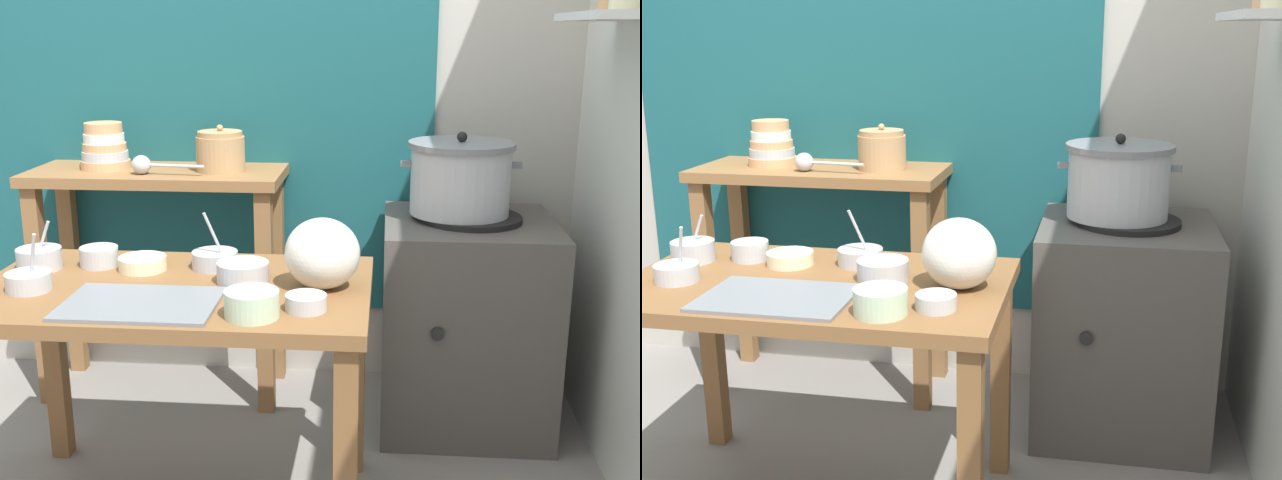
{
  "view_description": "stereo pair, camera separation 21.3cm",
  "coord_description": "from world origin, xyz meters",
  "views": [
    {
      "loc": [
        0.62,
        -1.99,
        1.41
      ],
      "look_at": [
        0.43,
        0.17,
        0.82
      ],
      "focal_mm": 43.38,
      "sensor_mm": 36.0,
      "label": 1
    },
    {
      "loc": [
        0.83,
        -1.96,
        1.41
      ],
      "look_at": [
        0.43,
        0.17,
        0.82
      ],
      "focal_mm": 43.38,
      "sensor_mm": 36.0,
      "label": 2
    }
  ],
  "objects": [
    {
      "name": "stove_block",
      "position": [
        0.92,
        0.7,
        0.38
      ],
      "size": [
        0.6,
        0.61,
        0.78
      ],
      "color": "#4C4742",
      "rests_on": "ground"
    },
    {
      "name": "prep_bowl_2",
      "position": [
        -0.35,
        -0.05,
        0.75
      ],
      "size": [
        0.13,
        0.13,
        0.16
      ],
      "color": "#B7BABF",
      "rests_on": "prep_table"
    },
    {
      "name": "prep_bowl_0",
      "position": [
        -0.41,
        0.14,
        0.75
      ],
      "size": [
        0.13,
        0.13,
        0.15
      ],
      "color": "#B7BABF",
      "rests_on": "prep_table"
    },
    {
      "name": "wall_back",
      "position": [
        0.08,
        1.1,
        1.3
      ],
      "size": [
        4.4,
        0.12,
        2.6
      ],
      "color": "#B2ADA3",
      "rests_on": "ground"
    },
    {
      "name": "prep_bowl_7",
      "position": [
        0.42,
        -0.14,
        0.74
      ],
      "size": [
        0.11,
        0.11,
        0.04
      ],
      "color": "#B7BABF",
      "rests_on": "prep_table"
    },
    {
      "name": "back_shelf_table",
      "position": [
        -0.25,
        0.83,
        0.68
      ],
      "size": [
        0.96,
        0.4,
        0.9
      ],
      "color": "olive",
      "rests_on": "ground"
    },
    {
      "name": "prep_bowl_6",
      "position": [
        -0.1,
        0.15,
        0.74
      ],
      "size": [
        0.14,
        0.14,
        0.04
      ],
      "color": "beige",
      "rests_on": "prep_table"
    },
    {
      "name": "prep_table",
      "position": [
        0.03,
        0.02,
        0.61
      ],
      "size": [
        1.1,
        0.66,
        0.72
      ],
      "color": "brown",
      "rests_on": "ground"
    },
    {
      "name": "ladle",
      "position": [
        -0.27,
        0.74,
        0.94
      ],
      "size": [
        0.27,
        0.07,
        0.07
      ],
      "color": "#B7BABF",
      "rests_on": "back_shelf_table"
    },
    {
      "name": "prep_bowl_3",
      "position": [
        0.29,
        -0.2,
        0.76
      ],
      "size": [
        0.14,
        0.14,
        0.07
      ],
      "color": "#B7D1AD",
      "rests_on": "prep_table"
    },
    {
      "name": "plastic_bag",
      "position": [
        0.45,
        0.03,
        0.82
      ],
      "size": [
        0.21,
        0.18,
        0.2
      ],
      "primitive_type": "ellipsoid",
      "color": "silver",
      "rests_on": "prep_table"
    },
    {
      "name": "steamer_pot",
      "position": [
        0.88,
        0.72,
        0.91
      ],
      "size": [
        0.42,
        0.37,
        0.29
      ],
      "color": "#B7BABF",
      "rests_on": "stove_block"
    },
    {
      "name": "prep_bowl_5",
      "position": [
        0.22,
        0.06,
        0.75
      ],
      "size": [
        0.15,
        0.15,
        0.06
      ],
      "color": "#B7BABF",
      "rests_on": "prep_table"
    },
    {
      "name": "clay_pot",
      "position": [
        0.0,
        0.83,
        0.97
      ],
      "size": [
        0.18,
        0.18,
        0.17
      ],
      "color": "tan",
      "rests_on": "back_shelf_table"
    },
    {
      "name": "prep_bowl_4",
      "position": [
        0.11,
        0.19,
        0.75
      ],
      "size": [
        0.14,
        0.14,
        0.18
      ],
      "color": "#B7BABF",
      "rests_on": "prep_table"
    },
    {
      "name": "prep_bowl_1",
      "position": [
        -0.24,
        0.18,
        0.75
      ],
      "size": [
        0.11,
        0.11,
        0.06
      ],
      "color": "#B7BABF",
      "rests_on": "prep_table"
    },
    {
      "name": "bowl_stack_enamel",
      "position": [
        -0.45,
        0.84,
        0.98
      ],
      "size": [
        0.19,
        0.19,
        0.17
      ],
      "color": "tan",
      "rests_on": "back_shelf_table"
    },
    {
      "name": "serving_tray",
      "position": [
        -0.01,
        -0.15,
        0.72
      ],
      "size": [
        0.4,
        0.28,
        0.01
      ],
      "primitive_type": "cube",
      "color": "slate",
      "rests_on": "prep_table"
    }
  ]
}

